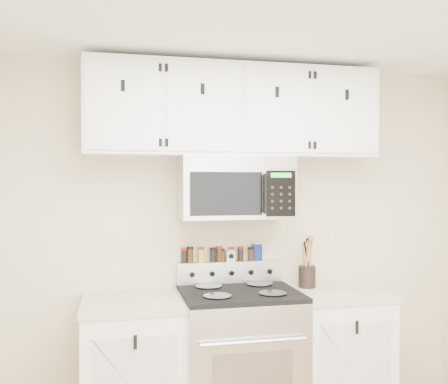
{
  "coord_description": "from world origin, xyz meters",
  "views": [
    {
      "loc": [
        -0.8,
        -1.75,
        1.66
      ],
      "look_at": [
        -0.1,
        1.45,
        1.6
      ],
      "focal_mm": 40.0,
      "sensor_mm": 36.0,
      "label": 1
    }
  ],
  "objects_px": {
    "microwave": "(235,187)",
    "salt_canister": "(257,251)",
    "range": "(240,360)",
    "utensil_crock": "(307,275)"
  },
  "relations": [
    {
      "from": "microwave",
      "to": "salt_canister",
      "type": "height_order",
      "value": "microwave"
    },
    {
      "from": "range",
      "to": "salt_canister",
      "type": "distance_m",
      "value": 0.76
    },
    {
      "from": "range",
      "to": "utensil_crock",
      "type": "bearing_deg",
      "value": 14.29
    },
    {
      "from": "microwave",
      "to": "utensil_crock",
      "type": "xyz_separation_m",
      "value": [
        0.53,
        0.01,
        -0.62
      ]
    },
    {
      "from": "salt_canister",
      "to": "utensil_crock",
      "type": "bearing_deg",
      "value": -24.39
    },
    {
      "from": "range",
      "to": "salt_canister",
      "type": "relative_size",
      "value": 8.43
    },
    {
      "from": "range",
      "to": "salt_canister",
      "type": "height_order",
      "value": "salt_canister"
    },
    {
      "from": "salt_canister",
      "to": "range",
      "type": "bearing_deg",
      "value": -125.16
    },
    {
      "from": "microwave",
      "to": "salt_canister",
      "type": "bearing_deg",
      "value": 38.11
    },
    {
      "from": "range",
      "to": "microwave",
      "type": "distance_m",
      "value": 1.15
    }
  ]
}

